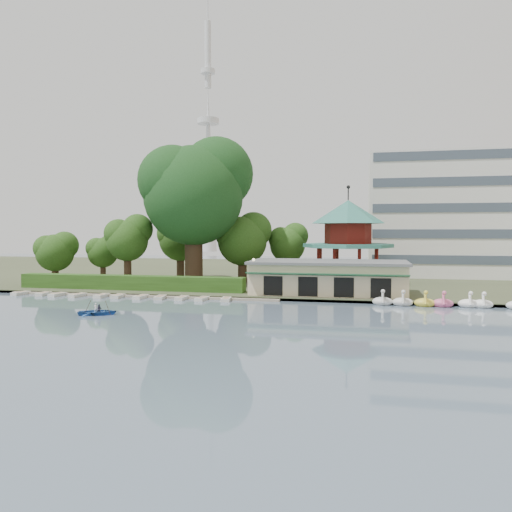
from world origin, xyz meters
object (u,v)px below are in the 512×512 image
(big_tree, at_px, (195,188))
(rowboat_with_passengers, at_px, (98,309))
(dock, at_px, (141,296))
(boathouse, at_px, (328,277))
(pavilion, at_px, (348,234))

(big_tree, bearing_deg, rowboat_with_passengers, -93.87)
(dock, bearing_deg, boathouse, 12.24)
(pavilion, height_order, big_tree, big_tree)
(dock, distance_m, boathouse, 22.62)
(big_tree, bearing_deg, boathouse, -18.38)
(boathouse, bearing_deg, dock, -167.76)
(dock, relative_size, boathouse, 1.83)
(rowboat_with_passengers, bearing_deg, big_tree, 86.13)
(dock, distance_m, big_tree, 17.84)
(boathouse, bearing_deg, rowboat_with_passengers, -139.45)
(big_tree, distance_m, rowboat_with_passengers, 27.22)
(dock, bearing_deg, rowboat_with_passengers, -82.89)
(boathouse, distance_m, big_tree, 22.87)
(boathouse, relative_size, big_tree, 0.90)
(pavilion, height_order, rowboat_with_passengers, pavilion)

